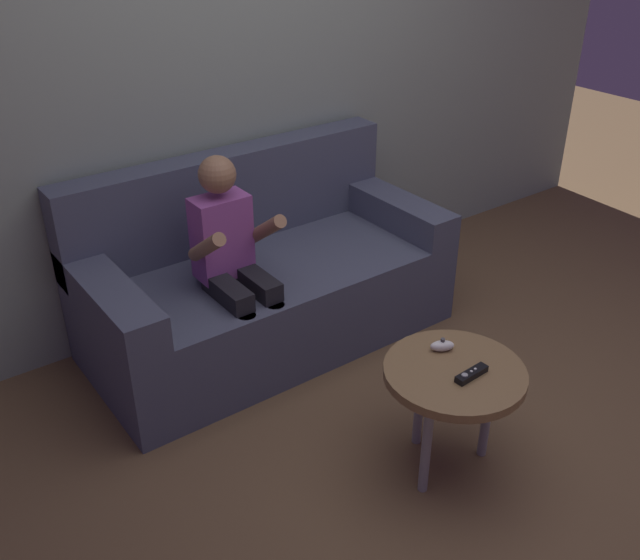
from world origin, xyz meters
name	(u,v)px	position (x,y,z in m)	size (l,w,h in m)	color
ground_plane	(480,454)	(0.00, 0.00, 0.00)	(10.32, 10.32, 0.00)	brown
wall_back	(249,56)	(0.00, 1.63, 1.25)	(5.16, 0.05, 2.50)	gray
couch	(262,280)	(-0.22, 1.24, 0.30)	(1.70, 0.80, 0.86)	#474C60
person_seated_on_couch	(233,259)	(-0.46, 1.05, 0.57)	(0.34, 0.42, 1.00)	black
coffee_table	(453,380)	(-0.15, 0.05, 0.40)	(0.51, 0.51, 0.45)	brown
game_remote_black_near_edge	(471,374)	(-0.14, -0.02, 0.47)	(0.14, 0.04, 0.03)	black
nunchuk_white	(442,346)	(-0.11, 0.16, 0.47)	(0.10, 0.08, 0.05)	white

